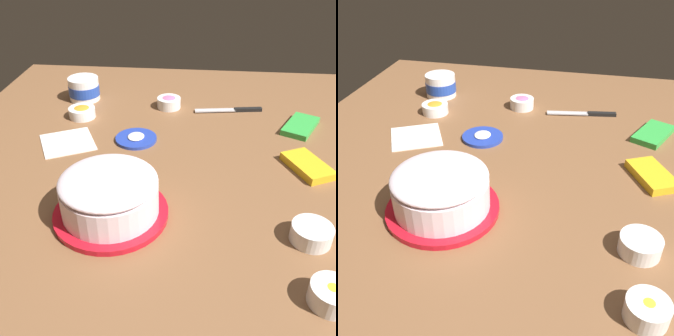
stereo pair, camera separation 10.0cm
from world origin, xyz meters
The scene contains 12 objects.
ground_plane centered at (0.00, 0.00, 0.00)m, with size 1.54×1.54×0.00m, color brown.
frosted_cake centered at (-0.24, 0.18, 0.05)m, with size 0.26×0.26×0.12m.
frosting_tub centered at (0.41, 0.42, 0.04)m, with size 0.11×0.11×0.08m.
frosting_tub_lid centered at (0.11, 0.18, 0.01)m, with size 0.13×0.13×0.02m.
spreading_knife centered at (0.35, -0.13, 0.01)m, with size 0.05×0.24×0.01m.
sprinkle_bowl_yellow centered at (-0.44, -0.26, 0.02)m, with size 0.08×0.08×0.04m.
sprinkle_bowl_blue centered at (-0.28, -0.26, 0.02)m, with size 0.09×0.09×0.04m.
sprinkle_bowl_pink centered at (0.36, 0.10, 0.02)m, with size 0.08×0.08×0.04m.
sprinkle_bowl_orange centered at (0.26, 0.39, 0.02)m, with size 0.09×0.09×0.04m.
candy_box_lower centered at (0.24, -0.34, 0.01)m, with size 0.16×0.08×0.02m, color green.
candy_box_upper centered at (0.00, -0.31, 0.01)m, with size 0.14×0.08×0.02m, color yellow.
paper_napkin centered at (0.08, 0.39, 0.00)m, with size 0.15×0.15×0.01m, color white.
Camera 1 is at (-0.92, -0.02, 0.59)m, focal length 41.64 mm.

